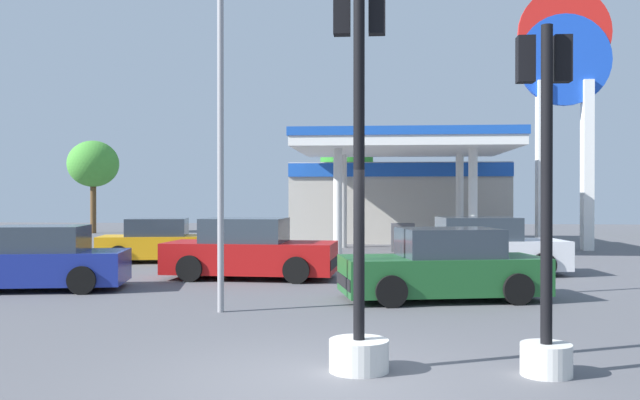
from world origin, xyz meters
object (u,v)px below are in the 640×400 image
Objects in this scene: station_pole_sign at (565,86)px; car_0 at (35,261)px; car_4 at (250,251)px; traffic_signal_1 at (546,243)px; corner_streetlamp at (218,69)px; car_3 at (161,242)px; tree_1 at (347,163)px; tree_0 at (93,164)px; traffic_signal_2 at (359,246)px; car_1 at (482,248)px; car_2 at (443,267)px.

car_0 is (-15.29, -12.77, -5.85)m from station_pole_sign.
traffic_signal_1 reaches higher than car_4.
corner_streetlamp is at bearing -29.56° from car_0.
traffic_signal_1 is at bearing -105.47° from station_pole_sign.
car_3 is 0.75× the size of tree_1.
car_4 is 0.85× the size of tree_0.
traffic_signal_2 is at bearing -71.54° from car_4.
traffic_signal_1 is (-0.87, -10.79, 0.89)m from car_1.
car_1 is 11.28m from traffic_signal_2.
tree_0 reaches higher than car_4.
tree_1 is (-9.12, 10.66, -2.49)m from station_pole_sign.
corner_streetlamp is (-4.29, -2.08, 3.83)m from car_2.
car_3 is 17.83m from tree_1.
corner_streetlamp is at bearing -62.73° from tree_0.
car_4 is at bearing -48.30° from car_3.
car_2 is 11.28m from car_3.
station_pole_sign is at bearing 22.52° from car_3.
tree_0 is (-17.65, 23.85, 3.29)m from car_2.
tree_1 is at bearing 92.78° from traffic_signal_2.
tree_0 is at bearing 118.30° from traffic_signal_2.
tree_1 is at bearing 85.51° from car_4.
traffic_signal_2 is at bearing -87.22° from tree_1.
traffic_signal_2 reaches higher than car_0.
car_4 is at bearing 144.79° from car_2.
tree_0 reaches higher than car_1.
station_pole_sign is 2.32× the size of car_4.
corner_streetlamp is (-10.34, -15.58, -2.02)m from station_pole_sign.
car_3 is (0.81, 6.77, -0.02)m from car_0.
car_0 is at bearing -159.18° from car_1.
car_2 is 0.79× the size of tree_1.
car_2 is at bearing 96.37° from traffic_signal_1.
car_0 is 1.04× the size of car_3.
car_4 reaches higher than car_0.
car_2 is at bearing -107.68° from car_1.
car_1 is 0.81× the size of tree_1.
station_pole_sign reaches higher than car_0.
station_pole_sign is 2.49× the size of car_3.
traffic_signal_2 is 0.64× the size of corner_streetlamp.
traffic_signal_1 is at bearing 0.17° from traffic_signal_2.
car_4 is (3.73, -4.18, 0.07)m from car_3.
car_3 is 0.99× the size of traffic_signal_1.
car_2 is (-6.05, -13.51, -5.84)m from station_pole_sign.
car_0 is 0.96× the size of car_1.
car_4 is (-4.70, 3.32, 0.04)m from car_2.
car_1 is 1.08× the size of traffic_signal_1.
traffic_signal_2 is (7.64, -6.70, 0.89)m from car_0.
car_3 is at bearing 116.88° from traffic_signal_2.
car_3 is (-9.97, 2.67, -0.07)m from car_1.
car_3 is 0.93× the size of car_4.
tree_0 is 0.95× the size of tree_1.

